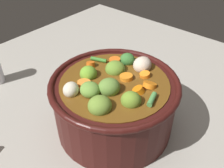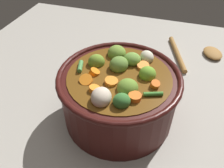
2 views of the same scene
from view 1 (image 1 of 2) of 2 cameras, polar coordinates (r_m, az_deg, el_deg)
name	(u,v)px [view 1 (image 1 of 2)]	position (r m, az deg, el deg)	size (l,w,h in m)	color
ground_plane	(114,125)	(0.58, 0.51, -9.32)	(1.10, 1.10, 0.00)	#9E998E
cooking_pot	(114,103)	(0.53, 0.53, -4.31)	(0.27, 0.27, 0.15)	#38110F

